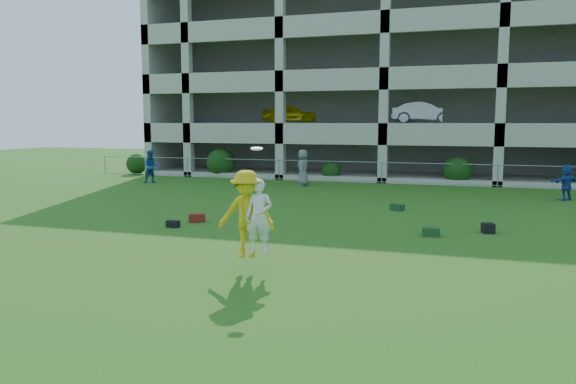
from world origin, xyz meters
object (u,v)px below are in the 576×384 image
(bystander_d, at_px, (566,182))
(frisbee_contest, at_px, (249,214))
(bystander_c, at_px, (303,168))
(parking_garage, at_px, (403,83))
(crate_d, at_px, (488,228))
(bystander_a, at_px, (151,167))

(bystander_d, height_order, frisbee_contest, frisbee_contest)
(bystander_c, bearing_deg, parking_garage, 151.14)
(bystander_d, bearing_deg, crate_d, 28.24)
(bystander_c, xyz_separation_m, frisbee_contest, (3.79, -16.91, 0.36))
(frisbee_contest, relative_size, parking_garage, 0.08)
(bystander_a, bearing_deg, bystander_c, -29.04)
(bystander_c, relative_size, crate_d, 5.47)
(crate_d, relative_size, parking_garage, 0.01)
(bystander_c, relative_size, parking_garage, 0.06)
(bystander_a, height_order, bystander_d, bystander_a)
(bystander_d, bearing_deg, bystander_a, -42.12)
(frisbee_contest, distance_m, parking_garage, 28.53)
(bystander_d, relative_size, crate_d, 4.44)
(bystander_c, bearing_deg, frisbee_contest, 2.39)
(bystander_a, distance_m, crate_d, 19.73)
(crate_d, bearing_deg, frisbee_contest, -129.23)
(bystander_d, distance_m, frisbee_contest, 17.37)
(bystander_c, relative_size, bystander_d, 1.23)
(crate_d, height_order, parking_garage, parking_garage)
(bystander_c, relative_size, frisbee_contest, 0.78)
(bystander_a, xyz_separation_m, parking_garage, (12.18, 12.49, 5.11))
(bystander_a, xyz_separation_m, bystander_d, (20.78, -0.57, -0.13))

